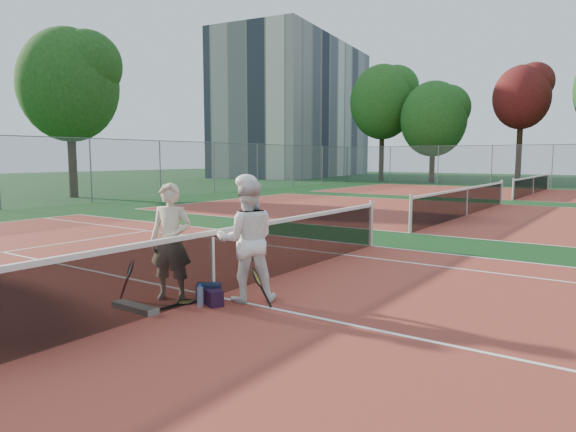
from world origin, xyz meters
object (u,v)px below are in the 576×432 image
Objects in this scene: net_main at (213,264)px; apartment_block at (297,110)px; sports_bag_purple at (214,298)px; player_a at (171,242)px; racket_red at (131,280)px; racket_black_held at (257,288)px; water_bottle at (200,297)px; racket_spare at (186,302)px; sports_bag_navy at (209,293)px; player_b at (247,240)px.

apartment_block is (-28.00, 44.00, 6.99)m from net_main.
apartment_block reaches higher than sports_bag_purple.
racket_red is (-0.53, -0.34, -0.58)m from player_a.
racket_black_held is 1.85× the size of water_bottle.
player_a is 5.82× the size of water_bottle.
racket_black_held is at bearing -63.37° from racket_spare.
apartment_block is at bearing 122.47° from net_main.
sports_bag_navy is (1.08, 0.54, -0.15)m from racket_red.
sports_bag_purple is at bearing -68.08° from racket_spare.
net_main is at bearing -30.93° from player_b.
racket_spare is (0.86, 0.30, -0.27)m from racket_red.
water_bottle is at bearing -69.96° from sports_bag_navy.
racket_spare is 0.35m from sports_bag_navy.
player_a is 0.92m from racket_spare.
racket_red is (-0.93, -0.79, -0.22)m from net_main.
player_b reaches higher than sports_bag_purple.
player_b is at bearing -27.06° from racket_red.
racket_spare is at bearing -98.26° from net_main.
apartment_block is at bearing 95.61° from player_a.
sports_bag_navy is at bearing 152.18° from sports_bag_purple.
player_b reaches higher than racket_spare.
racket_red is 1.22m from sports_bag_navy.
sports_bag_purple is at bearing 22.00° from player_b.
sports_bag_navy is 0.23m from sports_bag_purple.
player_a is at bearing -12.50° from player_b.
sports_bag_purple is at bearing -45.38° from net_main.
racket_red reaches higher than racket_spare.
racket_spare is 2.00× the size of water_bottle.
racket_red reaches higher than sports_bag_purple.
player_a is 0.96× the size of player_b.
water_bottle is (1.18, 0.26, -0.14)m from racket_red.
racket_red is 2.05× the size of sports_bag_purple.
player_b is at bearing 12.68° from net_main.
sports_bag_navy is 1.14× the size of water_bottle.
player_a is 0.94m from sports_bag_navy.
apartment_block is at bearing 35.55° from racket_spare.
racket_red is at bearing -12.03° from player_b.
apartment_block is 52.77m from player_b.
water_bottle is at bearing 20.70° from player_b.
player_b is 0.95m from sports_bag_purple.
racket_red is at bearing -167.49° from water_bottle.
sports_bag_purple is (0.35, -0.36, -0.40)m from net_main.
player_a is 6.21× the size of sports_bag_purple.
racket_black_held is (1.31, 0.38, -0.60)m from player_a.
sports_bag_purple is at bearing -27.82° from sports_bag_navy.
water_bottle is (-0.66, -0.46, -0.13)m from racket_black_held.
player_a reaches higher than sports_bag_purple.
racket_red is 1.37m from sports_bag_purple.
sports_bag_navy is (28.15, -44.25, -7.37)m from apartment_block.
sports_bag_navy is at bearing -1.62° from player_b.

